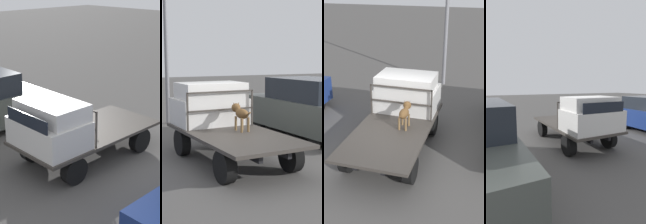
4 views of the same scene
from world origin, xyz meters
TOP-DOWN VIEW (x-y plane):
  - ground_plane at (0.00, 0.00)m, footprint 80.00×80.00m
  - flatbed_truck at (0.00, 0.00)m, footprint 4.17×1.99m
  - truck_cab at (1.33, 0.00)m, footprint 1.35×1.87m
  - truck_headboard at (0.62, 0.00)m, footprint 0.04×1.87m
  - dog at (0.12, -0.28)m, footprint 0.89×0.25m

SIDE VIEW (x-z plane):
  - ground_plane at x=0.00m, z-range 0.00..0.00m
  - flatbed_truck at x=0.00m, z-range 0.19..0.96m
  - dog at x=0.12m, z-range 0.86..1.56m
  - truck_cab at x=1.33m, z-range 0.74..1.88m
  - truck_headboard at x=0.62m, z-range 0.92..1.88m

